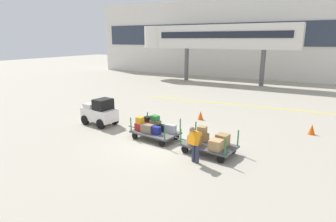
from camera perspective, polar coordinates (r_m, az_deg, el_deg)
The scene contains 10 objects.
ground_plane at distance 13.46m, azimuth -1.65°, elevation -6.66°, with size 120.00×120.00×0.00m, color #A8A08E.
apron_lead_line at distance 21.81m, azimuth 14.54°, elevation 1.20°, with size 15.62×0.20×0.01m, color yellow.
terminal_building at distance 37.32m, azimuth 19.76°, elevation 13.92°, with size 49.58×2.51×9.97m.
jet_bridge at distance 32.95m, azimuth 8.41°, elevation 14.80°, with size 18.35×3.00×6.45m.
baggage_tug at distance 16.60m, azimuth -13.90°, elevation -0.24°, with size 2.22×1.45×1.58m.
baggage_cart_lead at distance 13.92m, azimuth -3.03°, elevation -3.58°, with size 3.07×1.68×1.13m.
baggage_cart_middle at distance 12.27m, azimuth 8.41°, elevation -6.34°, with size 3.07×1.68×1.10m.
baggage_handler at distance 11.17m, azimuth 5.47°, elevation -6.53°, with size 0.52×0.54×1.56m.
safety_cone_near at distance 17.37m, azimuth 6.73°, elevation -0.88°, with size 0.36×0.36×0.55m, color #EA590F.
safety_cone_far at distance 16.45m, azimuth 27.54°, elevation -3.37°, with size 0.36×0.36×0.55m, color #EA590F.
Camera 1 is at (6.43, -10.78, 4.87)m, focal length 29.55 mm.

